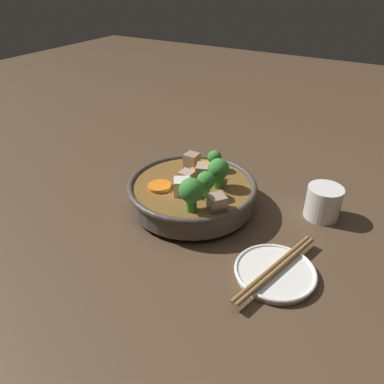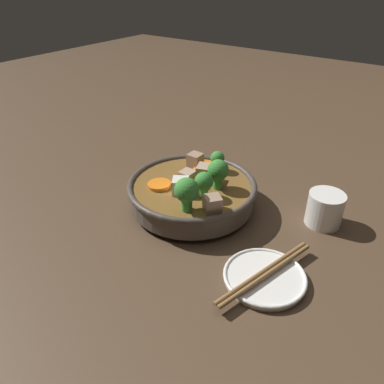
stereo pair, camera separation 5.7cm
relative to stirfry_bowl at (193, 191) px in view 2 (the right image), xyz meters
name	(u,v)px [view 2 (the right image)]	position (x,y,z in m)	size (l,w,h in m)	color
ground_plane	(192,207)	(0.00, 0.00, -0.04)	(3.00, 3.00, 0.00)	#4C3826
stirfry_bowl	(193,191)	(0.00, 0.00, 0.00)	(0.25, 0.25, 0.11)	#51473D
side_saucer	(265,277)	(0.10, 0.21, -0.03)	(0.13, 0.13, 0.01)	white
tea_cup	(325,209)	(-0.10, 0.23, -0.01)	(0.07, 0.07, 0.06)	white
chopsticks_pair	(265,273)	(0.10, 0.21, -0.02)	(0.20, 0.07, 0.01)	olive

